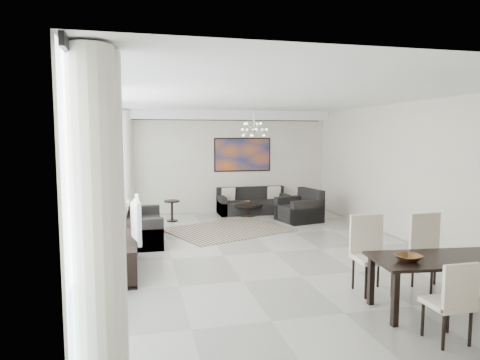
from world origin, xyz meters
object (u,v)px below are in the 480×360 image
object	(u,v)px
coffee_table	(247,209)
television	(131,219)
tv_console	(121,256)
sofa_main	(253,204)
dining_table	(440,265)

from	to	relation	value
coffee_table	television	size ratio (longest dim) A/B	0.77
tv_console	sofa_main	bearing A→B (deg)	53.18
coffee_table	television	bearing A→B (deg)	-124.82
tv_console	television	distance (m)	0.62
sofa_main	tv_console	bearing A→B (deg)	-126.82
dining_table	sofa_main	bearing A→B (deg)	93.67
coffee_table	dining_table	size ratio (longest dim) A/B	0.51
television	dining_table	xyz separation A→B (m)	(3.76, -2.52, -0.27)
television	dining_table	distance (m)	4.54
sofa_main	television	world-z (taller)	television
sofa_main	tv_console	world-z (taller)	sofa_main
television	dining_table	bearing A→B (deg)	-125.51
sofa_main	tv_console	size ratio (longest dim) A/B	1.14
coffee_table	sofa_main	xyz separation A→B (m)	(0.25, 0.27, 0.07)
sofa_main	tv_console	distance (m)	5.78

